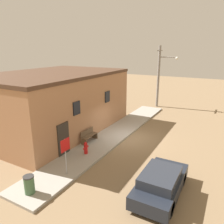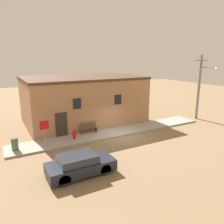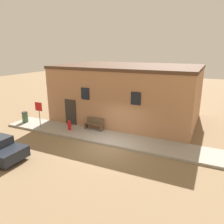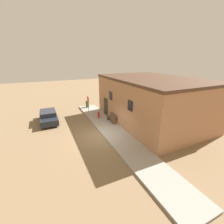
% 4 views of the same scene
% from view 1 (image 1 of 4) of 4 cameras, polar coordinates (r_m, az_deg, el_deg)
% --- Properties ---
extents(ground_plane, '(80.00, 80.00, 0.00)m').
position_cam_1_polar(ground_plane, '(16.98, 4.02, -6.75)').
color(ground_plane, '#846B4C').
extents(sidewalk, '(18.46, 2.34, 0.15)m').
position_cam_1_polar(sidewalk, '(17.44, 0.52, -5.82)').
color(sidewalk, '#9E998E').
rests_on(sidewalk, ground).
extents(brick_building, '(11.77, 7.92, 4.80)m').
position_cam_1_polar(brick_building, '(18.76, -14.86, 2.69)').
color(brick_building, '#A87551').
rests_on(brick_building, ground).
extents(fire_hydrant, '(0.49, 0.23, 0.79)m').
position_cam_1_polar(fire_hydrant, '(14.19, -6.87, -9.26)').
color(fire_hydrant, red).
rests_on(fire_hydrant, sidewalk).
extents(stop_sign, '(0.67, 0.06, 2.03)m').
position_cam_1_polar(stop_sign, '(11.76, -12.05, -9.64)').
color(stop_sign, gray).
rests_on(stop_sign, sidewalk).
extents(bench, '(1.48, 0.44, 0.88)m').
position_cam_1_polar(bench, '(15.91, -6.10, -6.20)').
color(bench, brown).
rests_on(bench, sidewalk).
extents(trash_bin, '(0.49, 0.49, 0.88)m').
position_cam_1_polar(trash_bin, '(11.28, -20.81, -17.28)').
color(trash_bin, '#426642').
rests_on(trash_bin, sidewalk).
extents(utility_pole, '(1.80, 2.24, 6.96)m').
position_cam_1_polar(utility_pole, '(25.87, 12.33, 9.49)').
color(utility_pole, gray).
rests_on(utility_pole, ground).
extents(parked_car, '(3.93, 1.75, 1.26)m').
position_cam_1_polar(parked_car, '(10.90, 12.58, -17.61)').
color(parked_car, black).
rests_on(parked_car, ground).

